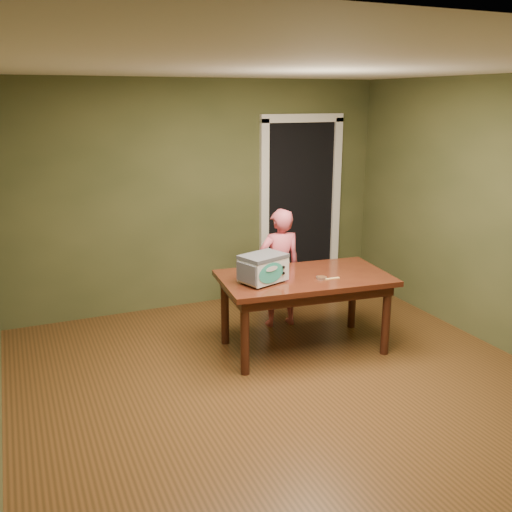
% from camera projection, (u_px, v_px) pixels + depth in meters
% --- Properties ---
extents(floor, '(5.00, 5.00, 0.00)m').
position_uv_depth(floor, '(299.00, 397.00, 4.70)').
color(floor, brown).
rests_on(floor, ground).
extents(room_shell, '(4.52, 5.02, 2.61)m').
position_uv_depth(room_shell, '(303.00, 192.00, 4.24)').
color(room_shell, '#50522C').
rests_on(room_shell, ground).
extents(doorway, '(1.10, 0.66, 2.25)m').
position_uv_depth(doorway, '(289.00, 204.00, 7.38)').
color(doorway, black).
rests_on(doorway, ground).
extents(dining_table, '(1.69, 1.06, 0.75)m').
position_uv_depth(dining_table, '(304.00, 286.00, 5.45)').
color(dining_table, '#3D180E').
rests_on(dining_table, floor).
extents(toy_oven, '(0.48, 0.40, 0.26)m').
position_uv_depth(toy_oven, '(263.00, 267.00, 5.19)').
color(toy_oven, '#4C4F54').
rests_on(toy_oven, dining_table).
extents(baking_pan, '(0.10, 0.10, 0.02)m').
position_uv_depth(baking_pan, '(321.00, 278.00, 5.32)').
color(baking_pan, silver).
rests_on(baking_pan, dining_table).
extents(spatula, '(0.18, 0.03, 0.01)m').
position_uv_depth(spatula, '(331.00, 279.00, 5.32)').
color(spatula, '#ECBC67').
rests_on(spatula, dining_table).
extents(child, '(0.49, 0.34, 1.28)m').
position_uv_depth(child, '(280.00, 268.00, 6.05)').
color(child, '#D45767').
rests_on(child, floor).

